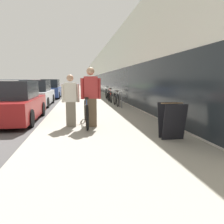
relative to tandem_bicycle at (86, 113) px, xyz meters
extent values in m
cube|color=gray|center=(0.57, 19.79, -0.45)|extent=(4.19, 70.00, 0.11)
cube|color=silver|center=(7.71, 27.79, 2.10)|extent=(10.00, 70.00, 5.20)
cube|color=#1E2328|center=(2.75, 27.79, 0.75)|extent=(0.10, 63.00, 2.20)
torus|color=black|center=(0.00, 0.87, -0.02)|extent=(0.06, 0.74, 0.74)
torus|color=black|center=(0.00, -0.85, -0.02)|extent=(0.06, 0.74, 0.74)
cylinder|color=#2D56A8|center=(0.00, 0.01, 0.20)|extent=(0.04, 1.46, 0.04)
cylinder|color=#2D56A8|center=(0.00, -0.34, 0.10)|extent=(0.04, 0.87, 0.34)
cylinder|color=#2D56A8|center=(0.00, -0.54, 0.36)|extent=(0.03, 0.03, 0.31)
cube|color=black|center=(0.00, -0.54, 0.51)|extent=(0.11, 0.22, 0.05)
cylinder|color=#2D56A8|center=(0.00, 0.73, 0.36)|extent=(0.03, 0.03, 0.32)
cylinder|color=silver|center=(0.00, 0.73, 0.53)|extent=(0.52, 0.03, 0.03)
cube|color=brown|center=(0.14, -0.30, 0.04)|extent=(0.34, 0.24, 0.88)
cube|color=#B23333|center=(0.14, -0.30, 0.82)|extent=(0.41, 0.24, 0.67)
cylinder|color=#B23333|center=(-0.12, -0.30, 0.78)|extent=(0.10, 0.10, 0.64)
cylinder|color=#B23333|center=(0.40, -0.30, 0.78)|extent=(0.10, 0.10, 0.64)
sphere|color=tan|center=(0.14, -0.30, 1.31)|extent=(0.24, 0.24, 0.24)
cube|color=#756B5B|center=(-0.48, -0.18, -0.01)|extent=(0.30, 0.21, 0.77)
cube|color=beige|center=(-0.48, -0.18, 0.67)|extent=(0.36, 0.21, 0.59)
cylinder|color=beige|center=(-0.71, -0.18, 0.64)|extent=(0.09, 0.09, 0.56)
cylinder|color=beige|center=(-0.25, -0.18, 0.64)|extent=(0.09, 0.09, 0.56)
sphere|color=tan|center=(-0.48, -0.18, 1.11)|extent=(0.21, 0.21, 0.21)
cylinder|color=#4C4C51|center=(1.97, 3.95, 0.01)|extent=(0.05, 0.05, 0.82)
cylinder|color=#4C4C51|center=(1.97, 4.50, 0.01)|extent=(0.05, 0.05, 0.82)
cylinder|color=#4C4C51|center=(1.97, 4.23, 0.42)|extent=(0.05, 0.55, 0.05)
torus|color=black|center=(1.88, 5.57, -0.05)|extent=(0.06, 0.70, 0.70)
torus|color=black|center=(1.88, 4.62, -0.05)|extent=(0.06, 0.70, 0.70)
cylinder|color=black|center=(1.88, 5.10, 0.17)|extent=(0.04, 0.81, 0.04)
cylinder|color=black|center=(1.88, 4.90, 0.07)|extent=(0.04, 0.50, 0.32)
cylinder|color=black|center=(1.88, 4.79, 0.31)|extent=(0.03, 0.03, 0.29)
cube|color=black|center=(1.88, 4.79, 0.46)|extent=(0.11, 0.22, 0.05)
cylinder|color=black|center=(1.88, 5.50, 0.32)|extent=(0.03, 0.03, 0.31)
cylinder|color=silver|center=(1.88, 5.50, 0.47)|extent=(0.52, 0.03, 0.03)
torus|color=black|center=(1.82, 7.63, -0.02)|extent=(0.06, 0.75, 0.75)
torus|color=black|center=(1.82, 6.67, -0.02)|extent=(0.06, 0.75, 0.75)
cylinder|color=red|center=(1.82, 7.15, 0.21)|extent=(0.04, 0.81, 0.04)
cylinder|color=red|center=(1.82, 6.96, 0.10)|extent=(0.04, 0.50, 0.34)
cylinder|color=red|center=(1.82, 6.85, 0.36)|extent=(0.03, 0.03, 0.31)
cube|color=black|center=(1.82, 6.85, 0.52)|extent=(0.11, 0.22, 0.05)
cylinder|color=red|center=(1.82, 7.55, 0.37)|extent=(0.03, 0.03, 0.33)
cylinder|color=silver|center=(1.82, 7.55, 0.54)|extent=(0.52, 0.03, 0.03)
torus|color=black|center=(1.94, 9.94, -0.01)|extent=(0.06, 0.78, 0.78)
torus|color=black|center=(1.94, 8.93, -0.01)|extent=(0.06, 0.78, 0.78)
cylinder|color=#B7BCC1|center=(1.94, 9.43, 0.23)|extent=(0.04, 0.86, 0.04)
cylinder|color=#B7BCC1|center=(1.94, 9.23, 0.12)|extent=(0.04, 0.52, 0.35)
cylinder|color=#B7BCC1|center=(1.94, 9.11, 0.39)|extent=(0.03, 0.03, 0.32)
cube|color=black|center=(1.94, 9.11, 0.55)|extent=(0.11, 0.22, 0.05)
cylinder|color=#B7BCC1|center=(1.94, 9.86, 0.40)|extent=(0.03, 0.03, 0.34)
cylinder|color=silver|center=(1.94, 9.86, 0.57)|extent=(0.52, 0.03, 0.03)
cube|color=black|center=(2.02, -2.23, 0.05)|extent=(0.56, 0.20, 0.89)
cube|color=black|center=(2.02, -1.87, 0.05)|extent=(0.56, 0.20, 0.89)
cylinder|color=#93704C|center=(2.02, -2.05, 0.49)|extent=(0.56, 0.03, 0.03)
cube|color=maroon|center=(-2.65, 1.56, 0.01)|extent=(1.76, 4.08, 0.72)
cube|color=#1E2328|center=(-2.65, 1.56, 0.69)|extent=(1.51, 2.04, 0.65)
cylinder|color=silver|center=(-2.65, 2.01, 1.06)|extent=(1.88, 0.04, 0.04)
cylinder|color=silver|center=(-2.65, 1.12, 1.06)|extent=(1.88, 0.04, 0.04)
cylinder|color=black|center=(-3.46, 2.79, -0.20)|extent=(0.22, 0.60, 0.60)
cylinder|color=black|center=(-1.84, 2.79, -0.20)|extent=(0.22, 0.60, 0.60)
cylinder|color=black|center=(-1.84, 0.34, -0.20)|extent=(0.22, 0.60, 0.60)
cube|color=silver|center=(-2.77, 6.89, 0.02)|extent=(1.67, 4.51, 0.74)
cube|color=#1E2328|center=(-2.77, 6.89, 0.72)|extent=(1.43, 2.26, 0.66)
cylinder|color=black|center=(-3.53, 8.25, -0.20)|extent=(0.22, 0.60, 0.60)
cylinder|color=black|center=(-2.00, 8.25, -0.20)|extent=(0.22, 0.60, 0.60)
cylinder|color=black|center=(-3.53, 5.54, -0.20)|extent=(0.22, 0.60, 0.60)
cylinder|color=black|center=(-2.00, 5.54, -0.20)|extent=(0.22, 0.60, 0.60)
cube|color=navy|center=(-2.73, 12.83, 0.03)|extent=(1.84, 4.21, 0.77)
cube|color=#1E2328|center=(-2.73, 12.83, 0.77)|extent=(1.59, 2.11, 0.70)
cylinder|color=black|center=(-3.59, 14.10, -0.20)|extent=(0.22, 0.60, 0.60)
cylinder|color=black|center=(-1.88, 14.10, -0.20)|extent=(0.22, 0.60, 0.60)
cylinder|color=black|center=(-3.59, 11.57, -0.20)|extent=(0.22, 0.60, 0.60)
cylinder|color=black|center=(-1.88, 11.57, -0.20)|extent=(0.22, 0.60, 0.60)
camera|label=1|loc=(-0.24, -7.05, 1.04)|focal=35.00mm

